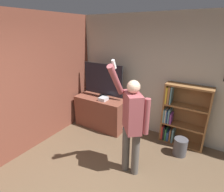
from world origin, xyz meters
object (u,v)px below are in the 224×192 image
Objects in this scene: game_console at (103,99)px; person at (132,121)px; bookshelf at (180,117)px; waste_bin at (180,147)px; television at (103,80)px.

person is (1.18, -0.92, 0.19)m from game_console.
bookshelf is 3.73× the size of waste_bin.
waste_bin is at bearing -0.05° from game_console.
bookshelf is 1.47m from person.
waste_bin is (0.15, -0.41, -0.45)m from bookshelf.
bookshelf reaches higher than game_console.
person reaches higher than television.
game_console is 0.10× the size of person.
bookshelf is 0.62m from waste_bin.
person is at bearing -40.47° from television.
television is 0.80× the size of bookshelf.
person reaches higher than game_console.
bookshelf is at bearing 118.63° from person.
game_console is 1.51m from person.
waste_bin is (1.99, -0.21, -1.03)m from television.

